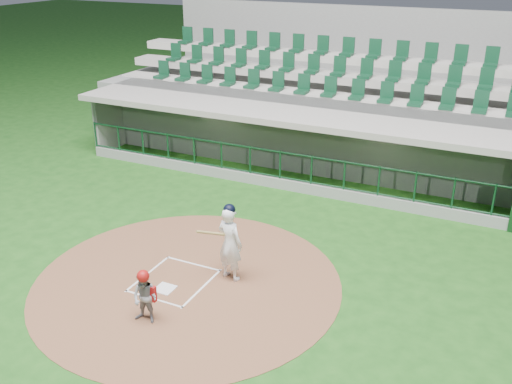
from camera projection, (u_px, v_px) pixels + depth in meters
ground at (181, 275)px, 13.67m from camera, size 120.00×120.00×0.00m
dirt_circle at (188, 282)px, 13.38m from camera, size 7.20×7.20×0.01m
home_plate at (165, 289)px, 13.08m from camera, size 0.43×0.43×0.02m
batter_box_chalk at (174, 280)px, 13.41m from camera, size 1.55×1.80×0.01m
dugout_structure at (304, 144)px, 19.74m from camera, size 16.40×3.70×3.00m
seating_deck at (331, 110)px, 22.15m from camera, size 17.00×6.72×5.15m
batter at (230, 242)px, 13.16m from camera, size 0.91×0.93×1.92m
catcher at (145, 296)px, 11.73m from camera, size 0.58×0.47×1.22m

